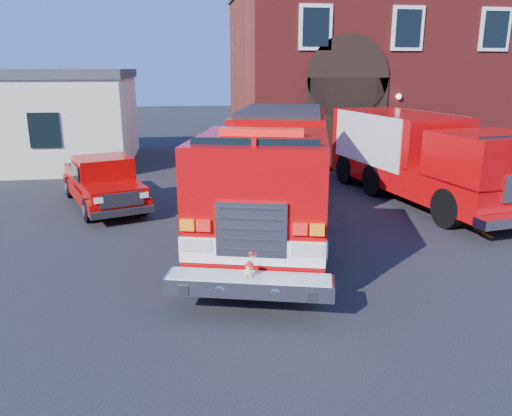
{
  "coord_description": "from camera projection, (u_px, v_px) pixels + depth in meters",
  "views": [
    {
      "loc": [
        -1.64,
        -12.04,
        4.37
      ],
      "look_at": [
        0.0,
        -1.2,
        1.3
      ],
      "focal_mm": 35.0,
      "sensor_mm": 36.0,
      "label": 1
    }
  ],
  "objects": [
    {
      "name": "fire_station",
      "position": [
        381.0,
        71.0,
        26.34
      ],
      "size": [
        15.2,
        10.2,
        8.45
      ],
      "color": "maroon",
      "rests_on": "ground"
    },
    {
      "name": "parking_stripe_mid",
      "position": [
        416.0,
        197.0,
        17.62
      ],
      "size": [
        0.12,
        3.0,
        0.01
      ],
      "primitive_type": "cube",
      "color": "yellow",
      "rests_on": "ground"
    },
    {
      "name": "parking_stripe_near",
      "position": [
        462.0,
        221.0,
        14.77
      ],
      "size": [
        0.12,
        3.0,
        0.01
      ],
      "primitive_type": "cube",
      "color": "yellow",
      "rests_on": "ground"
    },
    {
      "name": "secondary_truck",
      "position": [
        421.0,
        155.0,
        16.87
      ],
      "size": [
        4.11,
        9.09,
        2.84
      ],
      "color": "black",
      "rests_on": "ground"
    },
    {
      "name": "side_building",
      "position": [
        21.0,
        116.0,
        23.36
      ],
      "size": [
        10.2,
        8.2,
        4.35
      ],
      "color": "beige",
      "rests_on": "ground"
    },
    {
      "name": "parking_stripe_far",
      "position": [
        382.0,
        179.0,
        20.48
      ],
      "size": [
        0.12,
        3.0,
        0.01
      ],
      "primitive_type": "cube",
      "color": "yellow",
      "rests_on": "ground"
    },
    {
      "name": "ground",
      "position": [
        249.0,
        244.0,
        12.88
      ],
      "size": [
        100.0,
        100.0,
        0.0
      ],
      "primitive_type": "plane",
      "color": "black",
      "rests_on": "ground"
    },
    {
      "name": "fire_engine",
      "position": [
        274.0,
        172.0,
        13.64
      ],
      "size": [
        5.5,
        10.75,
        3.19
      ],
      "color": "black",
      "rests_on": "ground"
    },
    {
      "name": "pickup_truck",
      "position": [
        103.0,
        182.0,
        16.28
      ],
      "size": [
        3.45,
        5.4,
        1.67
      ],
      "color": "black",
      "rests_on": "ground"
    }
  ]
}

